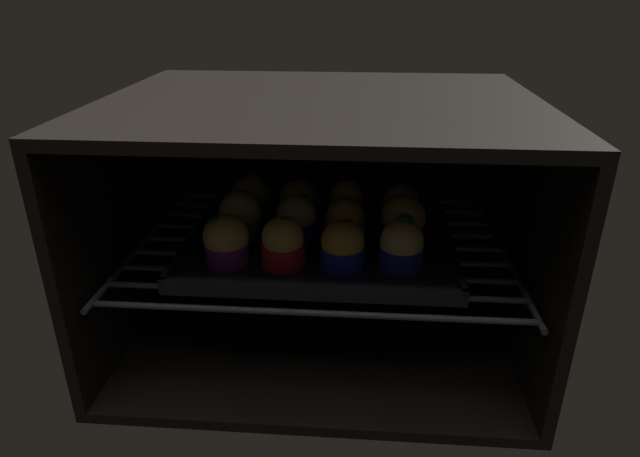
% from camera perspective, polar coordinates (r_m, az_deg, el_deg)
% --- Properties ---
extents(oven_cavity, '(0.59, 0.47, 0.37)m').
position_cam_1_polar(oven_cavity, '(0.85, 0.32, 1.70)').
color(oven_cavity, black).
rests_on(oven_cavity, ground).
extents(oven_rack, '(0.55, 0.42, 0.01)m').
position_cam_1_polar(oven_rack, '(0.83, 0.10, -1.61)').
color(oven_rack, '#4C494C').
rests_on(oven_rack, oven_cavity).
extents(baking_tray, '(0.38, 0.30, 0.02)m').
position_cam_1_polar(baking_tray, '(0.80, 0.00, -1.51)').
color(baking_tray, black).
rests_on(baking_tray, oven_rack).
extents(muffin_row0_col0, '(0.06, 0.06, 0.07)m').
position_cam_1_polar(muffin_row0_col0, '(0.73, -9.76, -1.30)').
color(muffin_row0_col0, '#7A238C').
rests_on(muffin_row0_col0, baking_tray).
extents(muffin_row0_col1, '(0.06, 0.06, 0.07)m').
position_cam_1_polar(muffin_row0_col1, '(0.72, -3.90, -1.53)').
color(muffin_row0_col1, red).
rests_on(muffin_row0_col1, baking_tray).
extents(muffin_row0_col2, '(0.06, 0.06, 0.07)m').
position_cam_1_polar(muffin_row0_col2, '(0.72, 2.39, -1.87)').
color(muffin_row0_col2, '#1928B7').
rests_on(muffin_row0_col2, baking_tray).
extents(muffin_row0_col3, '(0.06, 0.06, 0.07)m').
position_cam_1_polar(muffin_row0_col3, '(0.72, 8.52, -1.78)').
color(muffin_row0_col3, '#1928B7').
rests_on(muffin_row0_col3, baking_tray).
extents(muffin_row1_col0, '(0.06, 0.06, 0.07)m').
position_cam_1_polar(muffin_row1_col0, '(0.81, -8.31, 1.32)').
color(muffin_row1_col0, '#0C8C84').
rests_on(muffin_row1_col0, baking_tray).
extents(muffin_row1_col1, '(0.06, 0.06, 0.07)m').
position_cam_1_polar(muffin_row1_col1, '(0.80, -2.47, 1.02)').
color(muffin_row1_col1, '#1928B7').
rests_on(muffin_row1_col1, baking_tray).
extents(muffin_row1_col2, '(0.06, 0.06, 0.07)m').
position_cam_1_polar(muffin_row1_col2, '(0.79, 2.64, 0.74)').
color(muffin_row1_col2, silver).
rests_on(muffin_row1_col2, baking_tray).
extents(muffin_row1_col3, '(0.06, 0.06, 0.07)m').
position_cam_1_polar(muffin_row1_col3, '(0.79, 8.67, 0.78)').
color(muffin_row1_col3, '#1928B7').
rests_on(muffin_row1_col3, baking_tray).
extents(muffin_row2_col0, '(0.06, 0.06, 0.07)m').
position_cam_1_polar(muffin_row2_col0, '(0.88, -7.28, 3.22)').
color(muffin_row2_col0, red).
rests_on(muffin_row2_col0, baking_tray).
extents(muffin_row2_col1, '(0.06, 0.06, 0.06)m').
position_cam_1_polar(muffin_row2_col1, '(0.87, -2.28, 2.84)').
color(muffin_row2_col1, '#1928B7').
rests_on(muffin_row2_col1, baking_tray).
extents(muffin_row2_col2, '(0.06, 0.06, 0.07)m').
position_cam_1_polar(muffin_row2_col2, '(0.86, 2.78, 2.75)').
color(muffin_row2_col2, '#1928B7').
rests_on(muffin_row2_col2, baking_tray).
extents(muffin_row2_col3, '(0.06, 0.06, 0.06)m').
position_cam_1_polar(muffin_row2_col3, '(0.86, 8.43, 2.40)').
color(muffin_row2_col3, red).
rests_on(muffin_row2_col3, baking_tray).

